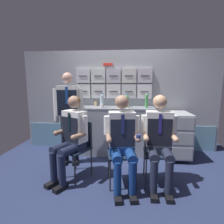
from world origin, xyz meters
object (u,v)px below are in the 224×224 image
folding_chair_left (79,142)px  crew_member_near_trolley (159,137)px  folding_chair_right (121,146)px  sparkling_bottle_green (102,100)px  folding_chair_near_trolley (157,146)px  paper_cup_tan (96,104)px  crew_member_left (71,134)px  snack_banana (120,106)px  service_trolley (178,134)px  crew_member_standing (69,111)px  crew_member_right (122,137)px

folding_chair_left → crew_member_near_trolley: crew_member_near_trolley is taller
folding_chair_right → sparkling_bottle_green: (-0.44, 1.05, 0.58)m
folding_chair_near_trolley → crew_member_near_trolley: (-0.00, -0.16, 0.19)m
crew_member_near_trolley → paper_cup_tan: crew_member_near_trolley is taller
crew_member_left → snack_banana: (0.69, 1.06, 0.29)m
folding_chair_left → folding_chair_near_trolley: 1.21m
folding_chair_right → sparkling_bottle_green: 1.28m
service_trolley → crew_member_standing: crew_member_standing is taller
crew_member_left → crew_member_standing: 0.64m
folding_chair_near_trolley → crew_member_standing: (-1.50, 0.45, 0.43)m
paper_cup_tan → crew_member_right: bearing=-66.3°
crew_member_near_trolley → snack_banana: (-0.60, 1.12, 0.27)m
service_trolley → crew_member_left: size_ratio=0.70×
sparkling_bottle_green → folding_chair_right: bearing=-67.5°
folding_chair_right → crew_member_right: size_ratio=0.66×
crew_member_left → crew_member_standing: (-0.21, 0.55, 0.26)m
snack_banana → folding_chair_left: bearing=-123.6°
crew_member_left → folding_chair_near_trolley: 1.31m
crew_member_left → snack_banana: crew_member_left is taller
crew_member_left → crew_member_right: bearing=-9.8°
folding_chair_left → folding_chair_near_trolley: bearing=-1.8°
service_trolley → crew_member_standing: bearing=-168.5°
folding_chair_left → paper_cup_tan: paper_cup_tan is taller
folding_chair_near_trolley → sparkling_bottle_green: 1.50m
folding_chair_left → folding_chair_right: 0.68m
folding_chair_right → folding_chair_near_trolley: (0.54, 0.08, 0.00)m
folding_chair_left → folding_chair_near_trolley: (1.21, -0.04, 0.00)m
folding_chair_near_trolley → sparkling_bottle_green: sparkling_bottle_green is taller
folding_chair_left → folding_chair_right: size_ratio=1.00×
service_trolley → crew_member_near_trolley: bearing=-117.7°
sparkling_bottle_green → service_trolley: bearing=-4.3°
folding_chair_left → crew_member_standing: bearing=125.1°
folding_chair_right → crew_member_right: bearing=-80.5°
folding_chair_right → snack_banana: (-0.06, 1.04, 0.46)m
folding_chair_near_trolley → paper_cup_tan: bearing=133.7°
crew_member_standing → crew_member_right: bearing=-34.8°
sparkling_bottle_green → paper_cup_tan: sparkling_bottle_green is taller
folding_chair_left → sparkling_bottle_green: 1.12m
folding_chair_near_trolley → snack_banana: (-0.60, 0.96, 0.46)m
service_trolley → folding_chair_right: service_trolley is taller
crew_member_left → paper_cup_tan: 1.34m
snack_banana → crew_member_near_trolley: bearing=-61.7°
crew_member_left → snack_banana: bearing=56.9°
crew_member_left → crew_member_standing: size_ratio=0.78×
folding_chair_right → crew_member_right: crew_member_right is taller
folding_chair_right → paper_cup_tan: size_ratio=9.79×
folding_chair_right → snack_banana: size_ratio=5.03×
folding_chair_left → crew_member_right: (0.70, -0.28, 0.19)m
folding_chair_left → crew_member_near_trolley: size_ratio=0.66×
service_trolley → sparkling_bottle_green: size_ratio=3.15×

